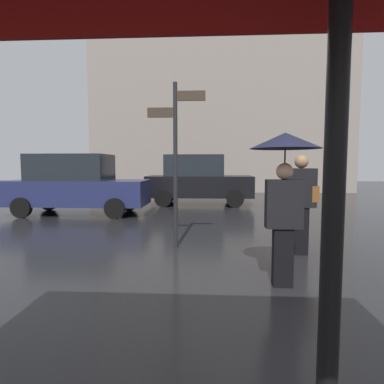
{
  "coord_description": "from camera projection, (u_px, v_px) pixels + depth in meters",
  "views": [
    {
      "loc": [
        -0.55,
        -2.28,
        1.59
      ],
      "look_at": [
        -0.98,
        5.06,
        0.97
      ],
      "focal_mm": 30.22,
      "sensor_mm": 36.0,
      "label": 1
    }
  ],
  "objects": [
    {
      "name": "street_signpost",
      "position": [
        176.0,
        149.0,
        6.04
      ],
      "size": [
        1.08,
        0.08,
        3.11
      ],
      "color": "black",
      "rests_on": "ground"
    },
    {
      "name": "pedestrian_with_bag",
      "position": [
        301.0,
        199.0,
        5.67
      ],
      "size": [
        0.54,
        0.24,
        1.76
      ],
      "rotation": [
        0.0,
        0.0,
        0.98
      ],
      "color": "black",
      "rests_on": "ground"
    },
    {
      "name": "ground_plane",
      "position": [
        285.0,
        381.0,
        2.37
      ],
      "size": [
        60.0,
        60.0,
        0.0
      ],
      "primitive_type": "plane",
      "color": "black"
    },
    {
      "name": "parked_car_left",
      "position": [
        76.0,
        184.0,
        10.38
      ],
      "size": [
        4.39,
        1.85,
        1.92
      ],
      "rotation": [
        0.0,
        0.0,
        -0.0
      ],
      "color": "#1E234C",
      "rests_on": "ground"
    },
    {
      "name": "pedestrian_with_umbrella",
      "position": [
        285.0,
        170.0,
        4.11
      ],
      "size": [
        0.9,
        0.9,
        1.99
      ],
      "rotation": [
        0.0,
        0.0,
        1.55
      ],
      "color": "black",
      "rests_on": "ground"
    },
    {
      "name": "parked_car_right",
      "position": [
        198.0,
        180.0,
        12.99
      ],
      "size": [
        4.16,
        2.08,
        1.98
      ],
      "rotation": [
        0.0,
        0.0,
        0.17
      ],
      "color": "black",
      "rests_on": "ground"
    },
    {
      "name": "building_block",
      "position": [
        221.0,
        76.0,
        19.24
      ],
      "size": [
        15.33,
        2.38,
        13.76
      ],
      "primitive_type": "cube",
      "color": "gray",
      "rests_on": "ground"
    }
  ]
}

